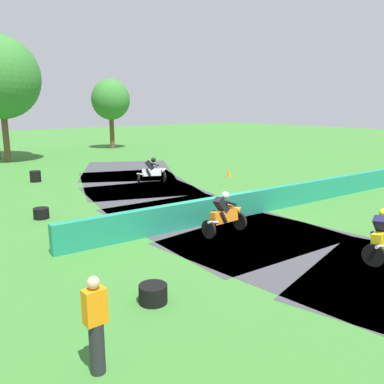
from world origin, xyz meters
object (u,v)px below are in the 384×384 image
at_px(traffic_cone, 229,173).
at_px(motorcycle_lead_white, 153,171).
at_px(tire_stack_near, 35,176).
at_px(tire_stack_mid_b, 153,294).
at_px(tire_stack_mid_a, 41,213).
at_px(track_marshal, 96,325).
at_px(motorcycle_chase_orange, 226,214).
at_px(motorcycle_trailing_yellow, 384,235).

bearing_deg(traffic_cone, motorcycle_lead_white, 166.86).
height_order(tire_stack_near, traffic_cone, tire_stack_near).
bearing_deg(motorcycle_lead_white, tire_stack_mid_b, -123.63).
bearing_deg(tire_stack_near, tire_stack_mid_a, -106.79).
relative_size(tire_stack_near, tire_stack_mid_b, 0.97).
distance_m(motorcycle_lead_white, track_marshal, 15.70).
xyz_separation_m(motorcycle_lead_white, tire_stack_mid_b, (-7.45, -11.20, -0.46)).
relative_size(motorcycle_lead_white, tire_stack_near, 2.83).
bearing_deg(motorcycle_lead_white, track_marshal, -126.80).
bearing_deg(motorcycle_lead_white, tire_stack_near, 137.60).
bearing_deg(track_marshal, tire_stack_mid_b, 35.06).
xyz_separation_m(motorcycle_lead_white, motorcycle_chase_orange, (-2.97, -8.73, 0.00)).
xyz_separation_m(tire_stack_near, tire_stack_mid_a, (-2.27, -7.53, -0.10)).
relative_size(tire_stack_mid_b, traffic_cone, 1.40).
height_order(motorcycle_lead_white, motorcycle_chase_orange, motorcycle_chase_orange).
bearing_deg(motorcycle_trailing_yellow, tire_stack_mid_b, 163.78).
distance_m(motorcycle_lead_white, motorcycle_trailing_yellow, 13.09).
xyz_separation_m(motorcycle_lead_white, traffic_cone, (4.65, -1.09, -0.44)).
relative_size(motorcycle_chase_orange, tire_stack_near, 2.80).
distance_m(motorcycle_chase_orange, tire_stack_mid_a, 6.94).
distance_m(motorcycle_trailing_yellow, traffic_cone, 13.28).
xyz_separation_m(motorcycle_lead_white, track_marshal, (-9.40, -12.57, 0.16)).
bearing_deg(tire_stack_near, motorcycle_lead_white, -42.40).
bearing_deg(tire_stack_mid_b, tire_stack_near, 80.32).
height_order(motorcycle_trailing_yellow, tire_stack_mid_a, motorcycle_trailing_yellow).
height_order(track_marshal, traffic_cone, track_marshal).
height_order(tire_stack_mid_a, track_marshal, track_marshal).
xyz_separation_m(motorcycle_lead_white, motorcycle_trailing_yellow, (-1.11, -13.04, 0.00)).
height_order(motorcycle_lead_white, traffic_cone, motorcycle_lead_white).
distance_m(motorcycle_chase_orange, motorcycle_trailing_yellow, 4.69).
bearing_deg(motorcycle_lead_white, motorcycle_trailing_yellow, -94.85).
distance_m(tire_stack_near, track_marshal, 17.57).
bearing_deg(motorcycle_chase_orange, motorcycle_lead_white, 71.24).
distance_m(motorcycle_lead_white, tire_stack_mid_b, 13.45).
bearing_deg(tire_stack_mid_b, track_marshal, -144.94).
bearing_deg(tire_stack_near, tire_stack_mid_b, -99.68).
distance_m(motorcycle_trailing_yellow, tire_stack_mid_b, 6.62).
relative_size(track_marshal, traffic_cone, 3.70).
bearing_deg(traffic_cone, tire_stack_near, 149.96).
bearing_deg(motorcycle_chase_orange, track_marshal, -149.21).
height_order(motorcycle_chase_orange, tire_stack_mid_a, motorcycle_chase_orange).
distance_m(motorcycle_chase_orange, traffic_cone, 10.80).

